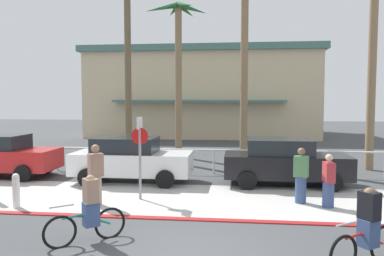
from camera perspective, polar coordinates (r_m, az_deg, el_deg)
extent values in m
plane|color=#424447|center=(17.84, 3.48, -5.81)|extent=(80.00, 80.00, 0.00)
cube|color=beige|center=(12.18, 1.96, -10.48)|extent=(44.00, 4.00, 0.02)
cube|color=maroon|center=(10.26, 1.03, -13.27)|extent=(44.00, 0.24, 0.03)
cube|color=beige|center=(35.09, 1.85, 4.70)|extent=(18.57, 10.84, 6.83)
cube|color=#47706B|center=(35.31, 1.87, 10.66)|extent=(19.17, 11.44, 0.50)
cube|color=#47706B|center=(29.19, 0.88, 4.00)|extent=(13.00, 1.20, 0.16)
cylinder|color=white|center=(16.21, 3.20, -3.25)|extent=(27.31, 0.08, 0.08)
cylinder|color=white|center=(19.11, -25.27, -4.02)|extent=(0.08, 0.08, 1.00)
cylinder|color=white|center=(18.02, -19.10, -4.33)|extent=(0.08, 0.08, 1.00)
cylinder|color=white|center=(17.16, -12.21, -4.61)|extent=(0.08, 0.08, 1.00)
cylinder|color=white|center=(16.57, -4.71, -4.84)|extent=(0.08, 0.08, 1.00)
cylinder|color=white|center=(16.28, 3.20, -4.99)|extent=(0.08, 0.08, 1.00)
cylinder|color=white|center=(16.31, 11.24, -5.05)|extent=(0.08, 0.08, 1.00)
cylinder|color=white|center=(16.65, 19.10, -5.01)|extent=(0.08, 0.08, 1.00)
cylinder|color=gray|center=(12.10, -7.63, -5.34)|extent=(0.08, 0.08, 2.20)
cube|color=white|center=(11.96, -7.69, 0.72)|extent=(0.04, 0.56, 0.36)
cylinder|color=red|center=(11.99, -7.67, -1.19)|extent=(0.52, 0.03, 0.52)
cylinder|color=white|center=(12.30, -24.40, -8.73)|extent=(0.20, 0.20, 0.85)
sphere|color=white|center=(12.20, -24.46, -6.55)|extent=(0.20, 0.20, 0.20)
cylinder|color=brown|center=(21.86, -9.39, 9.13)|extent=(0.36, 0.36, 10.00)
cylinder|color=#846B4C|center=(20.77, -2.00, 6.76)|extent=(0.36, 0.36, 8.06)
cone|color=#235B2D|center=(21.18, 0.10, 17.04)|extent=(1.62, 0.32, 0.81)
cone|color=#235B2D|center=(21.81, -0.87, 16.80)|extent=(1.00, 1.41, 0.71)
cone|color=#235B2D|center=(21.88, -2.67, 16.85)|extent=(0.96, 1.34, 0.64)
cone|color=#235B2D|center=(21.45, -4.47, 17.13)|extent=(1.82, 0.32, 0.62)
cone|color=#235B2D|center=(20.80, -3.19, 17.39)|extent=(0.97, 1.36, 0.73)
cone|color=#235B2D|center=(20.44, -1.02, 17.61)|extent=(1.25, 1.85, 0.75)
cylinder|color=#846B4C|center=(19.04, 7.67, 8.56)|extent=(0.36, 0.36, 9.12)
cylinder|color=#846B4C|center=(18.72, 24.91, 7.99)|extent=(0.36, 0.36, 8.92)
cube|color=red|center=(17.37, -26.11, -4.07)|extent=(4.40, 1.80, 0.80)
cylinder|color=black|center=(17.50, -20.57, -5.17)|extent=(0.66, 0.22, 0.66)
cylinder|color=black|center=(15.95, -23.54, -6.15)|extent=(0.66, 0.22, 0.66)
cube|color=white|center=(14.74, -8.74, -5.09)|extent=(4.40, 1.80, 0.80)
cube|color=#1E2328|center=(14.72, -9.71, -2.45)|extent=(2.29, 1.58, 0.56)
cylinder|color=black|center=(15.38, -2.73, -6.17)|extent=(0.66, 0.22, 0.66)
cylinder|color=black|center=(13.64, -3.97, -7.52)|extent=(0.66, 0.22, 0.66)
cylinder|color=black|center=(16.07, -12.74, -5.82)|extent=(0.66, 0.22, 0.66)
cylinder|color=black|center=(14.42, -15.12, -7.02)|extent=(0.66, 0.22, 0.66)
cube|color=black|center=(14.44, 13.64, -5.36)|extent=(4.40, 1.80, 0.80)
cube|color=#1E2328|center=(14.32, 12.70, -2.67)|extent=(2.29, 1.58, 0.56)
cylinder|color=black|center=(15.62, 18.37, -6.23)|extent=(0.66, 0.22, 0.66)
cylinder|color=black|center=(13.89, 19.90, -7.54)|extent=(0.66, 0.22, 0.66)
cylinder|color=black|center=(15.29, 7.93, -6.27)|extent=(0.66, 0.22, 0.66)
cylinder|color=black|center=(13.53, 8.10, -7.65)|extent=(0.66, 0.22, 0.66)
torus|color=black|center=(8.82, -18.84, -14.31)|extent=(0.59, 0.51, 0.72)
torus|color=black|center=(9.13, -11.94, -13.53)|extent=(0.59, 0.51, 0.72)
cylinder|color=#197F7A|center=(8.98, -14.00, -12.87)|extent=(0.56, 0.48, 0.35)
cylinder|color=#197F7A|center=(8.79, -17.33, -12.35)|extent=(0.33, 0.28, 0.07)
cylinder|color=#197F7A|center=(8.93, -14.60, -12.50)|extent=(0.05, 0.05, 0.44)
cylinder|color=silver|center=(8.67, -18.60, -10.82)|extent=(0.41, 0.35, 0.04)
cube|color=#384C7A|center=(8.91, -14.60, -12.13)|extent=(0.43, 0.42, 0.52)
cube|color=#93705B|center=(8.78, -14.67, -8.87)|extent=(0.42, 0.43, 0.52)
sphere|color=#9E7556|center=(8.73, -14.70, -7.40)|extent=(0.22, 0.22, 0.22)
torus|color=black|center=(7.78, 21.33, -16.90)|extent=(0.62, 0.47, 0.72)
torus|color=black|center=(8.62, 26.17, -14.96)|extent=(0.62, 0.47, 0.72)
cylinder|color=red|center=(8.31, 24.84, -14.55)|extent=(0.59, 0.44, 0.35)
cylinder|color=red|center=(7.86, 22.54, -14.47)|extent=(0.34, 0.26, 0.07)
cylinder|color=red|center=(8.21, 24.45, -14.24)|extent=(0.05, 0.05, 0.44)
cylinder|color=silver|center=(7.64, 21.69, -12.95)|extent=(0.43, 0.32, 0.04)
cube|color=#384C7A|center=(8.19, 24.46, -13.84)|extent=(0.42, 0.41, 0.52)
cube|color=black|center=(8.05, 24.58, -10.31)|extent=(0.41, 0.43, 0.52)
sphere|color=brown|center=(8.00, 24.63, -8.72)|extent=(0.22, 0.22, 0.22)
cylinder|color=#384C7A|center=(11.91, 19.36, -9.27)|extent=(0.35, 0.35, 0.74)
cube|color=#A33338|center=(11.77, 19.44, -6.14)|extent=(0.30, 0.43, 0.57)
sphere|color=beige|center=(11.71, 19.49, -4.12)|extent=(0.20, 0.20, 0.20)
cylinder|color=gray|center=(11.80, -13.89, -8.97)|extent=(0.45, 0.45, 0.87)
cube|color=#93705B|center=(11.65, -13.96, -5.30)|extent=(0.47, 0.46, 0.67)
sphere|color=#9E7556|center=(11.58, -14.00, -2.95)|extent=(0.24, 0.24, 0.24)
cylinder|color=#384C7A|center=(12.14, 15.65, -8.78)|extent=(0.42, 0.42, 0.80)
cube|color=#4C7F51|center=(12.00, 15.72, -5.47)|extent=(0.47, 0.39, 0.62)
sphere|color=brown|center=(11.94, 15.76, -3.34)|extent=(0.22, 0.22, 0.22)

